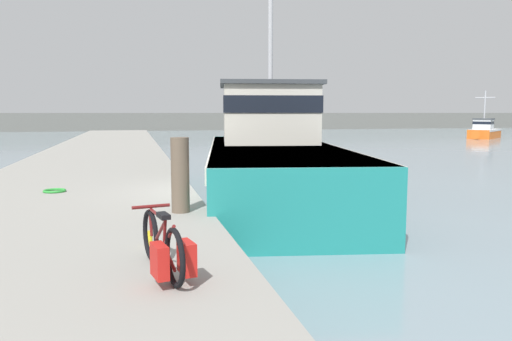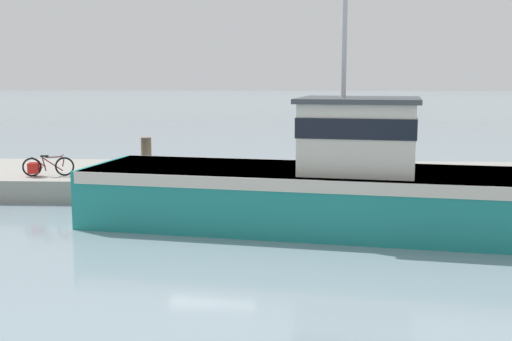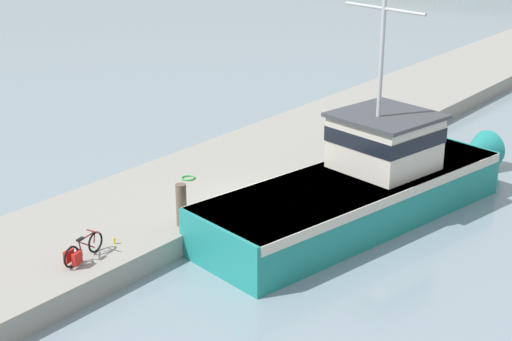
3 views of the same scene
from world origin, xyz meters
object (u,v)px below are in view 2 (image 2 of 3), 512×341
mooring_post (146,159)px  water_bottle_on_curb (85,173)px  fishing_boat_main (325,183)px  bicycle_touring (43,167)px

mooring_post → water_bottle_on_curb: bearing=-105.7°
fishing_boat_main → mooring_post: (-3.15, -5.34, 0.19)m
water_bottle_on_curb → mooring_post: bearing=74.3°
fishing_boat_main → mooring_post: fishing_boat_main is taller
bicycle_touring → water_bottle_on_curb: 1.34m
fishing_boat_main → water_bottle_on_curb: bearing=-106.7°
fishing_boat_main → bicycle_touring: (-3.63, -8.80, -0.16)m
mooring_post → water_bottle_on_curb: 2.29m
fishing_boat_main → mooring_post: bearing=-110.6°
fishing_boat_main → water_bottle_on_curb: (-3.75, -7.48, -0.37)m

